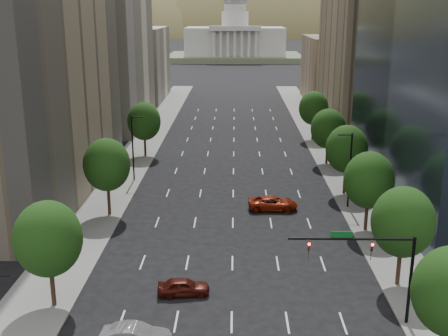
# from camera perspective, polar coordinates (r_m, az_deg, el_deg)

# --- Properties ---
(sidewalk_left) EXTENTS (6.00, 200.00, 0.15)m
(sidewalk_left) POSITION_cam_1_polar(r_m,az_deg,el_deg) (72.06, -11.48, -2.45)
(sidewalk_left) COLOR slate
(sidewalk_left) RESTS_ON ground
(sidewalk_right) EXTENTS (6.00, 200.00, 0.15)m
(sidewalk_right) POSITION_cam_1_polar(r_m,az_deg,el_deg) (72.00, 13.40, -2.59)
(sidewalk_right) COLOR slate
(sidewalk_right) RESTS_ON ground
(midrise_cream_left) EXTENTS (14.00, 30.00, 35.00)m
(midrise_cream_left) POSITION_cam_1_polar(r_m,az_deg,el_deg) (112.60, -12.09, 13.16)
(midrise_cream_left) COLOR beige
(midrise_cream_left) RESTS_ON ground
(filler_left) EXTENTS (14.00, 26.00, 18.00)m
(filler_left) POSITION_cam_1_polar(r_m,az_deg,el_deg) (145.48, -8.98, 10.54)
(filler_left) COLOR beige
(filler_left) RESTS_ON ground
(parking_tan_right) EXTENTS (14.00, 30.00, 30.00)m
(parking_tan_right) POSITION_cam_1_polar(r_m,az_deg,el_deg) (109.76, 14.52, 11.63)
(parking_tan_right) COLOR #8C7759
(parking_tan_right) RESTS_ON ground
(filler_right) EXTENTS (14.00, 26.00, 16.00)m
(filler_right) POSITION_cam_1_polar(r_m,az_deg,el_deg) (142.58, 11.34, 9.91)
(filler_right) COLOR #8C7759
(filler_right) RESTS_ON ground
(tree_right_1) EXTENTS (5.20, 5.20, 8.75)m
(tree_right_1) POSITION_cam_1_polar(r_m,az_deg,el_deg) (47.89, 17.94, -5.32)
(tree_right_1) COLOR #382316
(tree_right_1) RESTS_ON ground
(tree_right_2) EXTENTS (5.20, 5.20, 8.61)m
(tree_right_2) POSITION_cam_1_polar(r_m,az_deg,el_deg) (58.87, 14.69, -1.22)
(tree_right_2) COLOR #382316
(tree_right_2) RESTS_ON ground
(tree_right_3) EXTENTS (5.20, 5.20, 8.89)m
(tree_right_3) POSITION_cam_1_polar(r_m,az_deg,el_deg) (70.08, 12.51, 1.92)
(tree_right_3) COLOR #382316
(tree_right_3) RESTS_ON ground
(tree_right_4) EXTENTS (5.20, 5.20, 8.46)m
(tree_right_4) POSITION_cam_1_polar(r_m,az_deg,el_deg) (83.59, 10.67, 3.99)
(tree_right_4) COLOR #382316
(tree_right_4) RESTS_ON ground
(tree_right_5) EXTENTS (5.20, 5.20, 8.75)m
(tree_right_5) POSITION_cam_1_polar(r_m,az_deg,el_deg) (99.07, 9.21, 6.10)
(tree_right_5) COLOR #382316
(tree_right_5) RESTS_ON ground
(tree_left_0) EXTENTS (5.20, 5.20, 8.75)m
(tree_left_0) POSITION_cam_1_polar(r_m,az_deg,el_deg) (44.46, -17.65, -6.97)
(tree_left_0) COLOR #382316
(tree_left_0) RESTS_ON ground
(tree_left_1) EXTENTS (5.20, 5.20, 8.97)m
(tree_left_1) POSITION_cam_1_polar(r_m,az_deg,el_deg) (62.57, -11.98, 0.32)
(tree_left_1) COLOR #382316
(tree_left_1) RESTS_ON ground
(tree_left_2) EXTENTS (5.20, 5.20, 8.68)m
(tree_left_2) POSITION_cam_1_polar(r_m,az_deg,el_deg) (87.47, -8.23, 4.78)
(tree_left_2) COLOR #382316
(tree_left_2) RESTS_ON ground
(streetlight_rn) EXTENTS (1.70, 0.20, 9.00)m
(streetlight_rn) POSITION_cam_1_polar(r_m,az_deg,el_deg) (65.50, 12.79, -0.04)
(streetlight_rn) COLOR black
(streetlight_rn) RESTS_ON ground
(streetlight_ln) EXTENTS (1.70, 0.20, 9.00)m
(streetlight_ln) POSITION_cam_1_polar(r_m,az_deg,el_deg) (75.05, -9.33, 2.20)
(streetlight_ln) COLOR black
(streetlight_ln) RESTS_ON ground
(traffic_signal) EXTENTS (9.12, 0.40, 7.38)m
(traffic_signal) POSITION_cam_1_polar(r_m,az_deg,el_deg) (41.87, 15.58, -9.12)
(traffic_signal) COLOR black
(traffic_signal) RESTS_ON ground
(capitol) EXTENTS (60.00, 40.00, 35.20)m
(capitol) POSITION_cam_1_polar(r_m,az_deg,el_deg) (256.73, 1.13, 12.96)
(capitol) COLOR #596647
(capitol) RESTS_ON ground
(foothills) EXTENTS (720.00, 413.00, 263.00)m
(foothills) POSITION_cam_1_polar(r_m,az_deg,el_deg) (610.01, 4.45, 10.36)
(foothills) COLOR olive
(foothills) RESTS_ON ground
(car_maroon) EXTENTS (4.41, 2.15, 1.45)m
(car_maroon) POSITION_cam_1_polar(r_m,az_deg,el_deg) (46.37, -4.19, -12.09)
(car_maroon) COLOR #44110B
(car_maroon) RESTS_ON ground
(car_silver) EXTENTS (4.87, 1.78, 1.60)m
(car_silver) POSITION_cam_1_polar(r_m,az_deg,el_deg) (40.43, -9.10, -16.75)
(car_silver) COLOR #A09FA5
(car_silver) RESTS_ON ground
(car_red_far) EXTENTS (5.76, 2.76, 1.59)m
(car_red_far) POSITION_cam_1_polar(r_m,az_deg,el_deg) (64.81, 5.04, -3.63)
(car_red_far) COLOR maroon
(car_red_far) RESTS_ON ground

